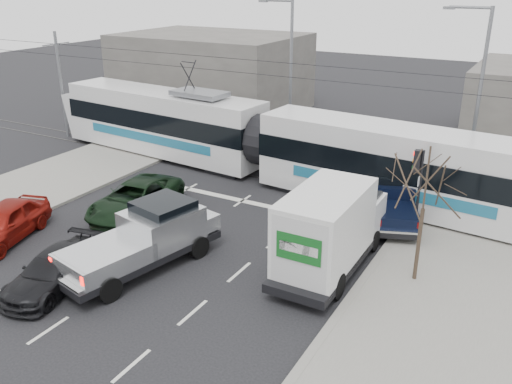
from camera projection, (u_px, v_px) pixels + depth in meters
The scene contains 16 objects.
ground at pixel (202, 261), 21.08m from camera, with size 120.00×120.00×0.00m, color black.
sidewalk_right at pixel (439, 328), 16.98m from camera, with size 6.00×60.00×0.15m, color gray.
rails at pixel (307, 181), 29.17m from camera, with size 60.00×1.60×0.03m, color #33302D.
building_left at pixel (212, 72), 44.11m from camera, with size 14.00×10.00×6.00m, color slate.
bare_tree at pixel (426, 185), 18.25m from camera, with size 2.40×2.40×5.00m.
traffic_signal at pixel (418, 173), 22.39m from camera, with size 0.44×0.44×3.60m.
street_lamp_near at pixel (477, 87), 27.20m from camera, with size 2.38×0.25×9.00m.
street_lamp_far at pixel (288, 65), 34.02m from camera, with size 2.38×0.25×9.00m.
catenary at pixel (310, 111), 27.73m from camera, with size 60.00×0.20×7.00m.
tram at pixel (264, 141), 29.04m from camera, with size 28.61×5.31×5.81m.
silver_pickup at pixel (147, 237), 20.45m from camera, with size 3.53×6.83×2.36m.
box_truck at pixel (331, 229), 19.97m from camera, with size 2.29×6.64×3.32m.
navy_pickup at pixel (393, 201), 24.17m from camera, with size 3.34×5.07×2.01m.
green_car at pixel (136, 199), 24.99m from camera, with size 2.52×5.46×1.52m, color black.
red_car at pixel (4, 223), 22.49m from camera, with size 1.88×4.67×1.59m, color maroon.
dark_car at pixel (54, 271), 19.14m from camera, with size 1.81×4.45×1.29m, color black.
Camera 1 is at (10.89, -15.16, 10.38)m, focal length 38.00 mm.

